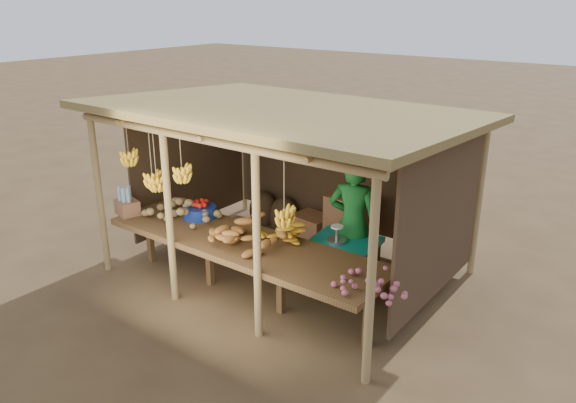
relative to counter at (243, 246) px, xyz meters
The scene contains 13 objects.
ground 1.20m from the counter, 90.00° to the left, with size 60.00×60.00×0.00m, color brown.
stall_structure 1.47m from the counter, 91.76° to the left, with size 4.70×3.50×2.43m.
counter is the anchor object (origin of this frame).
potato_heap 1.15m from the counter, behind, with size 1.03×0.62×0.37m, color #947A4C, non-canonical shape.
sweet_potato_heap 0.30m from the counter, 40.55° to the right, with size 1.07×0.64×0.36m, color #9D6128, non-canonical shape.
onion_heap 1.93m from the counter, ahead, with size 0.72×0.43×0.35m, color #B9596C, non-canonical shape.
banana_pile 0.61m from the counter, 41.28° to the left, with size 0.64×0.38×0.35m, color gold, non-canonical shape.
tomato_basin 1.06m from the counter, 165.26° to the left, with size 0.45×0.45×0.24m.
bottle_box 1.93m from the counter, behind, with size 0.38×0.33×0.41m.
vendor 1.46m from the counter, 50.09° to the left, with size 0.65×0.43×1.79m, color #176B28.
tarp_crate 1.35m from the counter, 43.29° to the left, with size 0.90×0.80×0.98m.
carton_stack 1.96m from the counter, 85.19° to the left, with size 1.22×0.50×0.91m.
burlap_sacks 2.51m from the counter, 119.22° to the left, with size 0.92×0.48×0.65m.
Camera 1 is at (4.29, -5.75, 3.67)m, focal length 35.00 mm.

